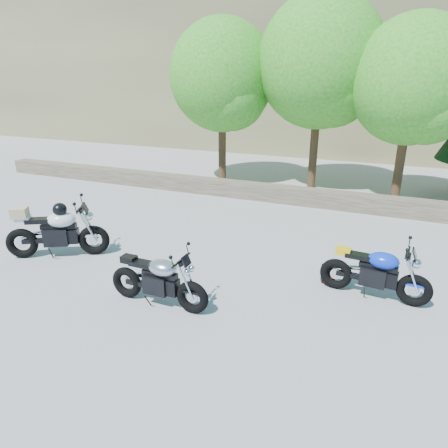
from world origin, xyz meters
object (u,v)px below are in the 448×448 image
Objects in this scene: silver_bike at (159,281)px; white_bike at (56,231)px; backpack at (328,274)px; blue_bike at (375,273)px.

white_bike reaches higher than silver_bike.
backpack is (2.56, 1.98, -0.30)m from silver_bike.
white_bike is 5.81m from backpack.
silver_bike is 5.65× the size of backpack.
blue_bike is at bearing -22.44° from white_bike.
blue_bike is at bearing 27.10° from silver_bike.
white_bike is 5.93× the size of backpack.
backpack is at bearing -18.88° from white_bike.
silver_bike is at bearing -45.60° from white_bike.
blue_bike is at bearing -34.71° from backpack.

